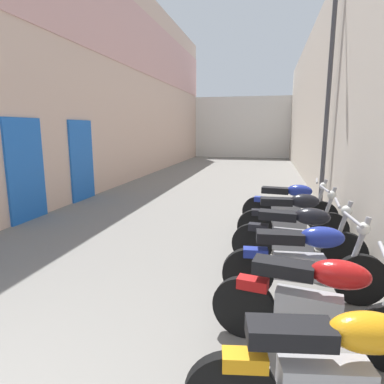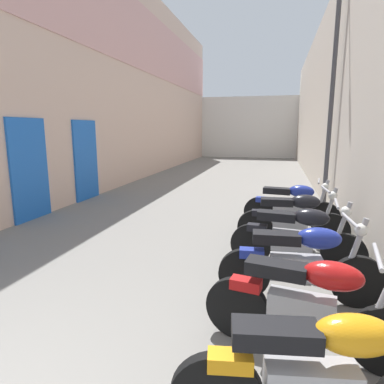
# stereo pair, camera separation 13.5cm
# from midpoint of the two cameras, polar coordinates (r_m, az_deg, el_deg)

# --- Properties ---
(ground_plane) EXTENTS (38.76, 38.76, 0.00)m
(ground_plane) POSITION_cam_midpoint_polar(r_m,az_deg,el_deg) (10.16, 1.96, -0.29)
(ground_plane) COLOR slate
(building_left) EXTENTS (0.45, 22.76, 7.47)m
(building_left) POSITION_cam_midpoint_polar(r_m,az_deg,el_deg) (13.00, -11.95, 18.61)
(building_left) COLOR beige
(building_left) RESTS_ON ground
(building_right) EXTENTS (0.45, 22.76, 5.59)m
(building_right) POSITION_cam_midpoint_polar(r_m,az_deg,el_deg) (11.91, 20.99, 14.18)
(building_right) COLOR beige
(building_right) RESTS_ON ground
(building_far_end) EXTENTS (9.46, 2.00, 4.12)m
(building_far_end) POSITION_cam_midpoint_polar(r_m,az_deg,el_deg) (24.24, 8.63, 10.99)
(building_far_end) COLOR silver
(building_far_end) RESTS_ON ground
(motorcycle_nearest) EXTENTS (1.84, 0.58, 1.04)m
(motorcycle_nearest) POSITION_cam_midpoint_polar(r_m,az_deg,el_deg) (2.44, 21.92, -26.97)
(motorcycle_nearest) COLOR black
(motorcycle_nearest) RESTS_ON ground
(motorcycle_second) EXTENTS (1.84, 0.58, 1.04)m
(motorcycle_second) POSITION_cam_midpoint_polar(r_m,az_deg,el_deg) (3.17, 19.46, -17.39)
(motorcycle_second) COLOR black
(motorcycle_second) RESTS_ON ground
(motorcycle_third) EXTENTS (1.85, 0.58, 1.04)m
(motorcycle_third) POSITION_cam_midpoint_polar(r_m,az_deg,el_deg) (4.02, 18.00, -11.14)
(motorcycle_third) COLOR black
(motorcycle_third) RESTS_ON ground
(motorcycle_fourth) EXTENTS (1.85, 0.58, 1.04)m
(motorcycle_fourth) POSITION_cam_midpoint_polar(r_m,az_deg,el_deg) (4.89, 17.10, -7.11)
(motorcycle_fourth) COLOR black
(motorcycle_fourth) RESTS_ON ground
(motorcycle_fifth) EXTENTS (1.85, 0.58, 1.04)m
(motorcycle_fifth) POSITION_cam_midpoint_polar(r_m,az_deg,el_deg) (5.83, 16.45, -4.17)
(motorcycle_fifth) COLOR black
(motorcycle_fifth) RESTS_ON ground
(motorcycle_sixth) EXTENTS (1.84, 0.58, 1.04)m
(motorcycle_sixth) POSITION_cam_midpoint_polar(r_m,az_deg,el_deg) (6.79, 15.98, -2.04)
(motorcycle_sixth) COLOR black
(motorcycle_sixth) RESTS_ON ground
(street_lamp) EXTENTS (0.79, 0.18, 5.16)m
(street_lamp) POSITION_cam_midpoint_polar(r_m,az_deg,el_deg) (8.18, 21.61, 17.29)
(street_lamp) COLOR #47474C
(street_lamp) RESTS_ON ground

